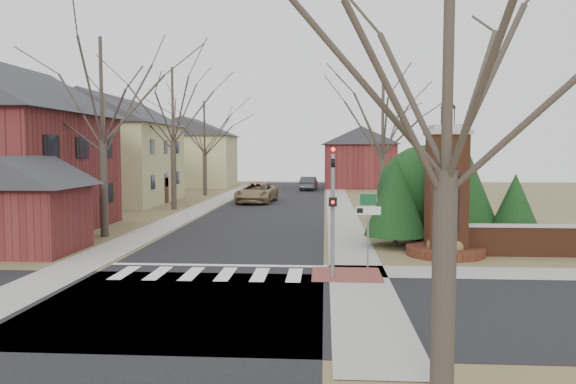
# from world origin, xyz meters

# --- Properties ---
(ground) EXTENTS (120.00, 120.00, 0.00)m
(ground) POSITION_xyz_m (0.00, 0.00, 0.00)
(ground) COLOR brown
(ground) RESTS_ON ground
(main_street) EXTENTS (8.00, 70.00, 0.01)m
(main_street) POSITION_xyz_m (0.00, 22.00, 0.01)
(main_street) COLOR black
(main_street) RESTS_ON ground
(cross_street) EXTENTS (120.00, 8.00, 0.01)m
(cross_street) POSITION_xyz_m (0.00, -3.00, 0.01)
(cross_street) COLOR black
(cross_street) RESTS_ON ground
(crosswalk_zone) EXTENTS (8.00, 2.20, 0.02)m
(crosswalk_zone) POSITION_xyz_m (0.00, 0.80, 0.01)
(crosswalk_zone) COLOR silver
(crosswalk_zone) RESTS_ON ground
(stop_bar) EXTENTS (8.00, 0.35, 0.02)m
(stop_bar) POSITION_xyz_m (0.00, 2.30, 0.01)
(stop_bar) COLOR silver
(stop_bar) RESTS_ON ground
(sidewalk_right_main) EXTENTS (2.00, 60.00, 0.02)m
(sidewalk_right_main) POSITION_xyz_m (5.20, 22.00, 0.01)
(sidewalk_right_main) COLOR gray
(sidewalk_right_main) RESTS_ON ground
(sidewalk_left) EXTENTS (2.00, 60.00, 0.02)m
(sidewalk_left) POSITION_xyz_m (-5.20, 22.00, 0.01)
(sidewalk_left) COLOR gray
(sidewalk_left) RESTS_ON ground
(curb_apron) EXTENTS (2.40, 2.40, 0.02)m
(curb_apron) POSITION_xyz_m (4.80, 1.00, 0.01)
(curb_apron) COLOR brown
(curb_apron) RESTS_ON ground
(traffic_signal_pole) EXTENTS (0.28, 0.41, 4.50)m
(traffic_signal_pole) POSITION_xyz_m (4.30, 0.57, 2.59)
(traffic_signal_pole) COLOR slate
(traffic_signal_pole) RESTS_ON ground
(sign_post) EXTENTS (0.90, 0.07, 2.75)m
(sign_post) POSITION_xyz_m (5.59, 1.99, 1.95)
(sign_post) COLOR slate
(sign_post) RESTS_ON ground
(brick_gate_monument) EXTENTS (3.20, 3.20, 6.47)m
(brick_gate_monument) POSITION_xyz_m (9.00, 4.99, 2.17)
(brick_gate_monument) COLOR #562C19
(brick_gate_monument) RESTS_ON ground
(brick_garden_wall) EXTENTS (7.50, 0.50, 1.30)m
(brick_garden_wall) POSITION_xyz_m (13.50, 5.00, 0.66)
(brick_garden_wall) COLOR #562C19
(brick_garden_wall) RESTS_ON ground
(house_stucco_left) EXTENTS (9.80, 12.80, 9.28)m
(house_stucco_left) POSITION_xyz_m (-13.50, 27.00, 4.59)
(house_stucco_left) COLOR tan
(house_stucco_left) RESTS_ON ground
(garage_left) EXTENTS (4.80, 4.80, 4.29)m
(garage_left) POSITION_xyz_m (-8.52, 4.49, 2.24)
(garage_left) COLOR maroon
(garage_left) RESTS_ON ground
(house_distant_left) EXTENTS (10.80, 8.80, 8.53)m
(house_distant_left) POSITION_xyz_m (-12.01, 48.00, 4.25)
(house_distant_left) COLOR tan
(house_distant_left) RESTS_ON ground
(house_distant_right) EXTENTS (8.80, 8.80, 7.30)m
(house_distant_right) POSITION_xyz_m (7.99, 47.99, 3.65)
(house_distant_right) COLOR maroon
(house_distant_right) RESTS_ON ground
(evergreen_near) EXTENTS (2.80, 2.80, 4.10)m
(evergreen_near) POSITION_xyz_m (7.20, 7.00, 2.30)
(evergreen_near) COLOR #473D33
(evergreen_near) RESTS_ON ground
(evergreen_mid) EXTENTS (3.40, 3.40, 4.70)m
(evergreen_mid) POSITION_xyz_m (10.50, 8.20, 2.60)
(evergreen_mid) COLOR #473D33
(evergreen_mid) RESTS_ON ground
(evergreen_far) EXTENTS (2.40, 2.40, 3.30)m
(evergreen_far) POSITION_xyz_m (12.50, 7.20, 1.90)
(evergreen_far) COLOR #473D33
(evergreen_far) RESTS_ON ground
(evergreen_mass) EXTENTS (4.80, 4.80, 4.80)m
(evergreen_mass) POSITION_xyz_m (9.00, 9.50, 2.40)
(evergreen_mass) COLOR black
(evergreen_mass) RESTS_ON ground
(bare_tree_0) EXTENTS (8.05, 8.05, 11.15)m
(bare_tree_0) POSITION_xyz_m (-7.00, 9.00, 7.70)
(bare_tree_0) COLOR #473D33
(bare_tree_0) RESTS_ON ground
(bare_tree_1) EXTENTS (8.40, 8.40, 11.64)m
(bare_tree_1) POSITION_xyz_m (-7.00, 22.00, 8.03)
(bare_tree_1) COLOR #473D33
(bare_tree_1) RESTS_ON ground
(bare_tree_2) EXTENTS (7.35, 7.35, 10.19)m
(bare_tree_2) POSITION_xyz_m (-7.50, 35.00, 7.03)
(bare_tree_2) COLOR #473D33
(bare_tree_2) RESTS_ON ground
(bare_tree_3) EXTENTS (7.00, 7.00, 9.70)m
(bare_tree_3) POSITION_xyz_m (7.50, 16.00, 6.69)
(bare_tree_3) COLOR #473D33
(bare_tree_3) RESTS_ON ground
(bare_tree_4) EXTENTS (6.65, 6.65, 9.21)m
(bare_tree_4) POSITION_xyz_m (6.00, -9.00, 6.35)
(bare_tree_4) COLOR #473D33
(bare_tree_4) RESTS_ON ground
(pickup_truck) EXTENTS (3.25, 6.25, 1.68)m
(pickup_truck) POSITION_xyz_m (-1.60, 27.74, 0.84)
(pickup_truck) COLOR olive
(pickup_truck) RESTS_ON ground
(distant_car) EXTENTS (1.92, 4.61, 1.48)m
(distant_car) POSITION_xyz_m (2.28, 42.76, 0.74)
(distant_car) COLOR #393C41
(distant_car) RESTS_ON ground
(dry_shrub_left) EXTENTS (0.89, 0.89, 0.89)m
(dry_shrub_left) POSITION_xyz_m (8.60, 4.60, 0.45)
(dry_shrub_left) COLOR brown
(dry_shrub_left) RESTS_ON ground
(dry_shrub_right) EXTENTS (0.88, 0.88, 0.88)m
(dry_shrub_right) POSITION_xyz_m (9.30, 4.60, 0.44)
(dry_shrub_right) COLOR brown
(dry_shrub_right) RESTS_ON ground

